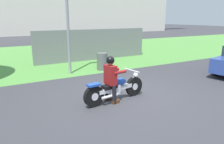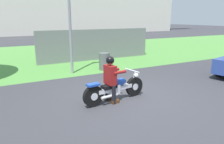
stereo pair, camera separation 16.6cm
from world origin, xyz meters
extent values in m
plane|color=#38383D|center=(0.00, 0.00, 0.00)|extent=(120.00, 120.00, 0.00)
cube|color=#549342|center=(0.00, 9.02, 0.00)|extent=(60.00, 12.00, 0.01)
cylinder|color=black|center=(0.33, -0.06, 0.31)|extent=(0.62, 0.20, 0.61)
cylinder|color=silver|center=(0.33, -0.06, 0.31)|extent=(0.23, 0.17, 0.21)
cylinder|color=black|center=(-1.17, -0.25, 0.31)|extent=(0.62, 0.20, 0.61)
cylinder|color=silver|center=(-1.17, -0.25, 0.31)|extent=(0.23, 0.17, 0.21)
cube|color=silver|center=(-0.42, -0.15, 0.39)|extent=(1.22, 0.30, 0.12)
cube|color=silver|center=(-0.47, -0.16, 0.37)|extent=(0.35, 0.28, 0.28)
ellipsoid|color=#1E47B2|center=(-0.24, -0.13, 0.57)|extent=(0.47, 0.29, 0.22)
cube|color=black|center=(-0.64, -0.18, 0.49)|extent=(0.47, 0.29, 0.10)
cube|color=#1E47B2|center=(-1.17, -0.25, 0.64)|extent=(0.38, 0.24, 0.06)
cylinder|color=silver|center=(0.28, -0.06, 0.56)|extent=(0.26, 0.08, 0.53)
cylinder|color=silver|center=(0.23, -0.07, 0.85)|extent=(0.12, 0.66, 0.04)
sphere|color=white|center=(0.39, -0.05, 0.67)|extent=(0.16, 0.16, 0.16)
cylinder|color=silver|center=(-0.70, -0.33, 0.25)|extent=(0.56, 0.15, 0.08)
cylinder|color=black|center=(-0.62, 0.00, 0.28)|extent=(0.12, 0.12, 0.56)
cube|color=#593319|center=(-0.57, 0.01, 0.05)|extent=(0.25, 0.13, 0.10)
cylinder|color=black|center=(-0.58, -0.36, 0.28)|extent=(0.12, 0.12, 0.56)
cube|color=#593319|center=(-0.52, -0.35, 0.05)|extent=(0.25, 0.13, 0.10)
cube|color=maroon|center=(-0.60, -0.18, 0.84)|extent=(0.27, 0.41, 0.56)
cylinder|color=maroon|center=(-0.41, 0.02, 0.92)|extent=(0.43, 0.14, 0.09)
cylinder|color=maroon|center=(-0.36, -0.32, 0.92)|extent=(0.43, 0.14, 0.09)
sphere|color=#996B4C|center=(-0.60, -0.18, 1.24)|extent=(0.20, 0.20, 0.20)
sphere|color=black|center=(-0.60, -0.18, 1.27)|extent=(0.24, 0.24, 0.24)
cylinder|color=gray|center=(-0.56, 3.65, 2.68)|extent=(0.12, 0.12, 5.35)
cylinder|color=#595E5B|center=(1.01, 3.56, 0.41)|extent=(0.52, 0.52, 0.82)
cylinder|color=black|center=(4.90, 0.24, 0.32)|extent=(0.67, 0.34, 0.64)
cube|color=slate|center=(1.75, 6.07, 0.90)|extent=(7.00, 0.06, 1.80)
camera|label=1|loc=(-3.46, -5.36, 2.43)|focal=34.02mm
camera|label=2|loc=(-3.31, -5.44, 2.43)|focal=34.02mm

